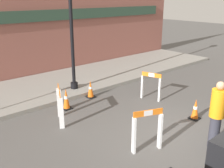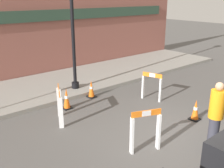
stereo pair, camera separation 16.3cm
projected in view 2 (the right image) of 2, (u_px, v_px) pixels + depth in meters
name	position (u px, v px, depth m)	size (l,w,h in m)	color
ground_plane	(185.00, 145.00, 6.75)	(60.00, 60.00, 0.00)	#565451
sidewalk_slab	(62.00, 83.00, 11.28)	(18.00, 3.55, 0.15)	gray
storefront_facade	(38.00, 17.00, 11.77)	(18.00, 0.22, 5.50)	#93564C
barricade_0	(146.00, 130.00, 6.34)	(0.76, 0.41, 1.10)	white
barricade_1	(152.00, 86.00, 9.55)	(0.36, 0.75, 1.02)	white
barricade_2	(60.00, 104.00, 7.84)	(0.50, 0.84, 1.11)	white
traffic_cone_0	(67.00, 99.00, 8.85)	(0.30, 0.30, 0.73)	black
traffic_cone_1	(91.00, 89.00, 9.85)	(0.30, 0.30, 0.67)	black
traffic_cone_2	(195.00, 110.00, 8.06)	(0.30, 0.30, 0.66)	black
person_worker	(216.00, 114.00, 6.36)	(0.43, 0.43, 1.75)	#33333D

